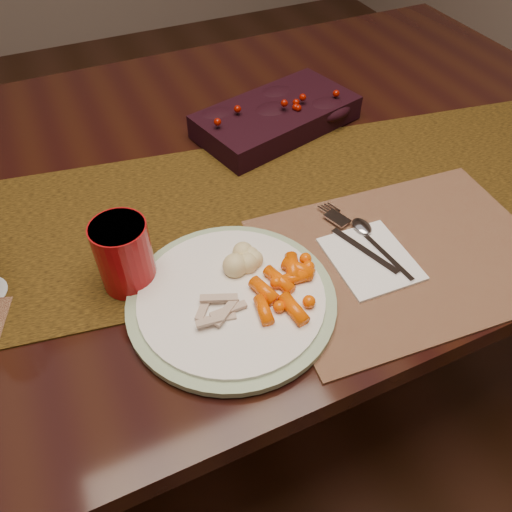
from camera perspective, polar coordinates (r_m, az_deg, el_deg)
name	(u,v)px	position (r m, az deg, el deg)	size (l,w,h in m)	color
floor	(220,379)	(1.51, -4.15, -13.88)	(5.00, 5.00, 0.00)	black
dining_table	(212,299)	(1.20, -5.10, -4.94)	(1.80, 1.00, 0.75)	black
table_runner	(235,210)	(0.85, -2.47, 5.29)	(1.83, 0.38, 0.00)	#512E17
centerpiece	(277,113)	(1.03, 2.37, 15.97)	(0.32, 0.16, 0.06)	black
placemat_main	(406,255)	(0.80, 16.74, 0.09)	(0.43, 0.31, 0.00)	brown
dinner_plate	(231,299)	(0.70, -2.82, -4.93)	(0.29, 0.29, 0.02)	white
baby_carrots	(280,291)	(0.69, 2.79, -3.99)	(0.10, 0.09, 0.02)	#F35300
mashed_potatoes	(238,252)	(0.72, -2.07, 0.41)	(0.07, 0.06, 0.04)	#C2B191
turkey_shreds	(217,310)	(0.67, -4.52, -6.18)	(0.08, 0.07, 0.02)	beige
napkin	(370,259)	(0.78, 12.95, -0.30)	(0.12, 0.14, 0.00)	white
fork	(357,242)	(0.79, 11.50, 1.58)	(0.02, 0.16, 0.00)	silver
spoon	(379,247)	(0.79, 13.92, 0.98)	(0.03, 0.14, 0.00)	silver
red_cup	(124,255)	(0.71, -14.83, 0.13)	(0.08, 0.08, 0.11)	#980C0F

